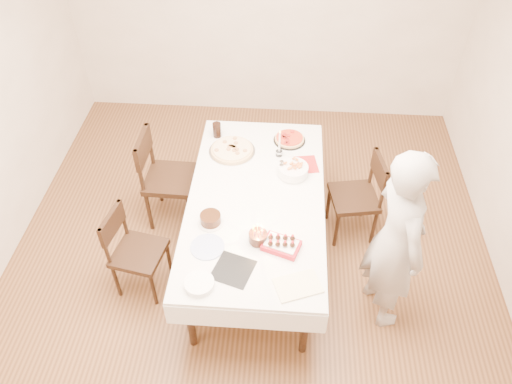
# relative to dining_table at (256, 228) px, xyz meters

# --- Properties ---
(floor) EXTENTS (5.00, 5.00, 0.00)m
(floor) POSITION_rel_dining_table_xyz_m (-0.05, -0.11, -0.38)
(floor) COLOR #4F311B
(floor) RESTS_ON ground
(wall_back) EXTENTS (4.50, 0.04, 2.70)m
(wall_back) POSITION_rel_dining_table_xyz_m (-0.05, 2.39, 0.98)
(wall_back) COLOR beige
(wall_back) RESTS_ON floor
(dining_table) EXTENTS (1.54, 2.32, 0.75)m
(dining_table) POSITION_rel_dining_table_xyz_m (0.00, 0.00, 0.00)
(dining_table) COLOR silver
(dining_table) RESTS_ON floor
(chair_right_savory) EXTENTS (0.53, 0.53, 0.89)m
(chair_right_savory) POSITION_rel_dining_table_xyz_m (0.88, 0.38, 0.07)
(chair_right_savory) COLOR black
(chair_right_savory) RESTS_ON floor
(chair_left_savory) EXTENTS (0.52, 0.52, 1.00)m
(chair_left_savory) POSITION_rel_dining_table_xyz_m (-0.84, 0.46, 0.12)
(chair_left_savory) COLOR black
(chair_left_savory) RESTS_ON floor
(chair_left_dessert) EXTENTS (0.51, 0.51, 0.85)m
(chair_left_dessert) POSITION_rel_dining_table_xyz_m (-0.96, -0.39, 0.05)
(chair_left_dessert) COLOR black
(chair_left_dessert) RESTS_ON floor
(person) EXTENTS (0.58, 0.72, 1.70)m
(person) POSITION_rel_dining_table_xyz_m (1.08, -0.47, 0.48)
(person) COLOR #ADA8A3
(person) RESTS_ON floor
(pizza_white) EXTENTS (0.55, 0.55, 0.04)m
(pizza_white) POSITION_rel_dining_table_xyz_m (-0.27, 0.60, 0.40)
(pizza_white) COLOR beige
(pizza_white) RESTS_ON dining_table
(pizza_pepperoni) EXTENTS (0.37, 0.37, 0.04)m
(pizza_pepperoni) POSITION_rel_dining_table_xyz_m (0.26, 0.80, 0.40)
(pizza_pepperoni) COLOR red
(pizza_pepperoni) RESTS_ON dining_table
(red_placemat) EXTENTS (0.28, 0.28, 0.01)m
(red_placemat) POSITION_rel_dining_table_xyz_m (0.40, 0.46, 0.38)
(red_placemat) COLOR #B21E1E
(red_placemat) RESTS_ON dining_table
(pasta_bowl) EXTENTS (0.28, 0.28, 0.08)m
(pasta_bowl) POSITION_rel_dining_table_xyz_m (0.30, 0.33, 0.43)
(pasta_bowl) COLOR white
(pasta_bowl) RESTS_ON dining_table
(taper_candle) EXTENTS (0.08, 0.08, 0.29)m
(taper_candle) POSITION_rel_dining_table_xyz_m (0.17, 0.58, 0.52)
(taper_candle) COLOR white
(taper_candle) RESTS_ON dining_table
(shaker_pair) EXTENTS (0.12, 0.12, 0.11)m
(shaker_pair) POSITION_rel_dining_table_xyz_m (0.20, 0.32, 0.43)
(shaker_pair) COLOR white
(shaker_pair) RESTS_ON dining_table
(cola_glass) EXTENTS (0.10, 0.10, 0.15)m
(cola_glass) POSITION_rel_dining_table_xyz_m (-0.43, 0.82, 0.45)
(cola_glass) COLOR black
(cola_glass) RESTS_ON dining_table
(layer_cake) EXTENTS (0.21, 0.21, 0.09)m
(layer_cake) POSITION_rel_dining_table_xyz_m (-0.34, -0.30, 0.42)
(layer_cake) COLOR black
(layer_cake) RESTS_ON dining_table
(cake_board) EXTENTS (0.35, 0.35, 0.01)m
(cake_board) POSITION_rel_dining_table_xyz_m (-0.11, -0.75, 0.38)
(cake_board) COLOR black
(cake_board) RESTS_ON dining_table
(birthday_cake) EXTENTS (0.17, 0.17, 0.15)m
(birthday_cake) POSITION_rel_dining_table_xyz_m (0.05, -0.47, 0.46)
(birthday_cake) COLOR #3B1A10
(birthday_cake) RESTS_ON dining_table
(strawberry_box) EXTENTS (0.32, 0.26, 0.07)m
(strawberry_box) POSITION_rel_dining_table_xyz_m (0.23, -0.51, 0.41)
(strawberry_box) COLOR #A2121D
(strawberry_box) RESTS_ON dining_table
(box_lid) EXTENTS (0.38, 0.32, 0.03)m
(box_lid) POSITION_rel_dining_table_xyz_m (0.36, -0.86, 0.38)
(box_lid) COLOR beige
(box_lid) RESTS_ON dining_table
(plate_stack) EXTENTS (0.27, 0.27, 0.05)m
(plate_stack) POSITION_rel_dining_table_xyz_m (-0.34, -0.90, 0.40)
(plate_stack) COLOR white
(plate_stack) RESTS_ON dining_table
(china_plate) EXTENTS (0.30, 0.30, 0.01)m
(china_plate) POSITION_rel_dining_table_xyz_m (-0.33, -0.55, 0.38)
(china_plate) COLOR white
(china_plate) RESTS_ON dining_table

